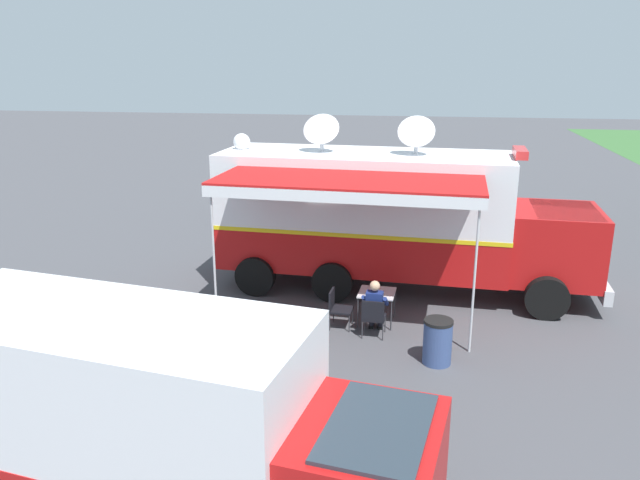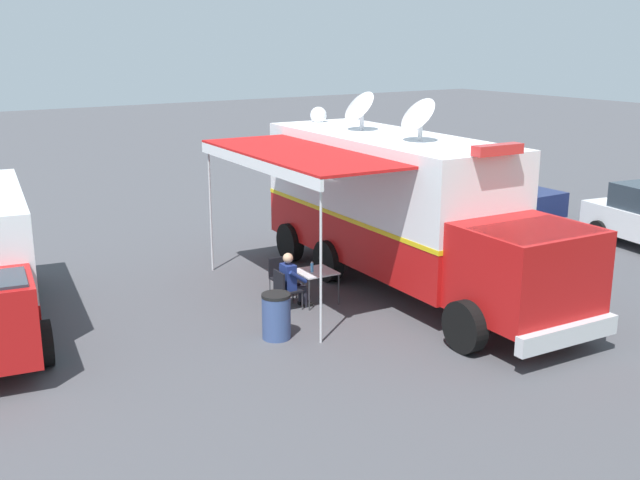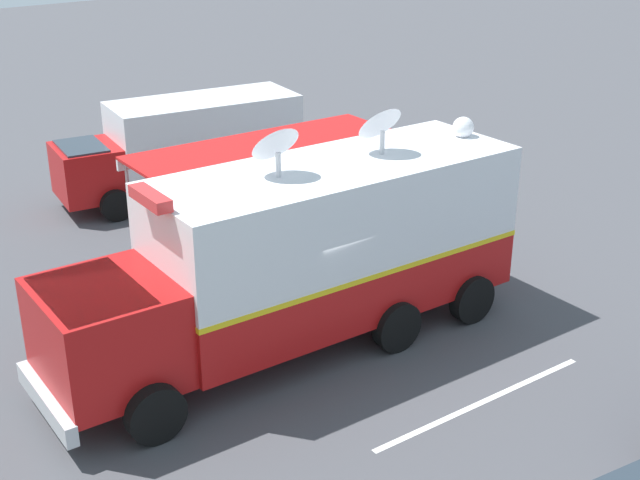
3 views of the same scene
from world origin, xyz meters
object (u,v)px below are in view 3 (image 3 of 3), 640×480
at_px(folding_table, 246,269).
at_px(folding_chair_at_table, 226,264).
at_px(water_bottle, 243,261).
at_px(folding_chair_beside_table, 268,260).
at_px(command_truck, 302,250).
at_px(support_truck, 188,147).
at_px(trash_bin, 152,267).
at_px(seated_responder, 230,261).

bearing_deg(folding_table, folding_chair_at_table, -0.90).
xyz_separation_m(water_bottle, folding_chair_beside_table, (0.30, -0.84, -0.32)).
xyz_separation_m(command_truck, folding_table, (2.26, -0.20, -1.27)).
xyz_separation_m(command_truck, support_truck, (8.76, -2.67, -0.56)).
bearing_deg(support_truck, folding_table, 159.22).
distance_m(water_bottle, trash_bin, 2.16).
xyz_separation_m(water_bottle, trash_bin, (1.67, 1.31, -0.38)).
height_order(folding_table, water_bottle, water_bottle).
distance_m(folding_chair_beside_table, support_truck, 6.38).
distance_m(water_bottle, folding_chair_beside_table, 0.95).
bearing_deg(folding_chair_beside_table, seated_responder, 75.48).
relative_size(folding_table, seated_responder, 0.68).
height_order(command_truck, folding_chair_beside_table, command_truck).
bearing_deg(water_bottle, seated_responder, 0.36).
height_order(folding_chair_at_table, support_truck, support_truck).
relative_size(folding_table, support_truck, 0.12).
distance_m(folding_table, water_bottle, 0.19).
bearing_deg(folding_chair_at_table, seated_responder, 176.59).
relative_size(command_truck, water_bottle, 42.94).
height_order(folding_table, folding_chair_beside_table, folding_chair_beside_table).
xyz_separation_m(command_truck, trash_bin, (4.02, 1.11, -1.49)).
height_order(water_bottle, support_truck, support_truck).
relative_size(folding_chair_at_table, seated_responder, 0.70).
height_order(folding_chair_at_table, folding_chair_beside_table, same).
relative_size(folding_table, trash_bin, 0.93).
relative_size(folding_chair_at_table, trash_bin, 0.96).
distance_m(water_bottle, support_truck, 6.89).
distance_m(seated_responder, trash_bin, 1.76).
height_order(command_truck, support_truck, command_truck).
bearing_deg(seated_responder, folding_chair_beside_table, -104.52).
relative_size(seated_responder, support_truck, 0.18).
xyz_separation_m(folding_chair_beside_table, trash_bin, (1.37, 2.16, -0.06)).
bearing_deg(folding_chair_at_table, command_truck, 176.03).
height_order(folding_table, folding_chair_at_table, folding_chair_at_table).
bearing_deg(support_truck, folding_chair_at_table, 156.71).
height_order(water_bottle, seated_responder, seated_responder).
bearing_deg(folding_chair_beside_table, trash_bin, 57.54).
distance_m(folding_table, folding_chair_at_table, 0.82).
xyz_separation_m(folding_table, folding_chair_at_table, (0.80, -0.01, -0.16)).
bearing_deg(folding_chair_beside_table, water_bottle, 109.54).
height_order(folding_table, trash_bin, trash_bin).
height_order(water_bottle, trash_bin, water_bottle).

